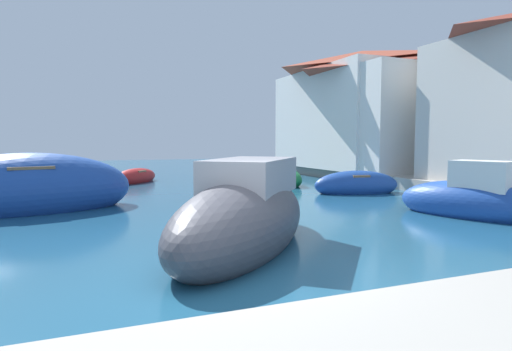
{
  "coord_description": "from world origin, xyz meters",
  "views": [
    {
      "loc": [
        -1.84,
        -5.55,
        2.03
      ],
      "look_at": [
        4.02,
        9.33,
        0.71
      ],
      "focal_mm": 30.11,
      "sensor_mm": 36.0,
      "label": 1
    }
  ],
  "objects_px": {
    "moored_boat_5": "(244,217)",
    "moored_boat_9": "(356,185)",
    "moored_boat_3": "(224,190)",
    "moored_boat_7": "(281,177)",
    "moored_boat_0": "(29,190)",
    "waterfront_building_far": "(361,108)",
    "moored_boat_6": "(33,183)",
    "waterfront_building_annex": "(382,110)",
    "moored_boat_10": "(136,177)",
    "moored_boat_8": "(470,200)"
  },
  "relations": [
    {
      "from": "moored_boat_0",
      "to": "moored_boat_5",
      "type": "distance_m",
      "value": 7.55
    },
    {
      "from": "moored_boat_9",
      "to": "waterfront_building_far",
      "type": "relative_size",
      "value": 0.37
    },
    {
      "from": "moored_boat_3",
      "to": "moored_boat_7",
      "type": "height_order",
      "value": "moored_boat_3"
    },
    {
      "from": "moored_boat_10",
      "to": "waterfront_building_annex",
      "type": "relative_size",
      "value": 0.36
    },
    {
      "from": "moored_boat_7",
      "to": "moored_boat_0",
      "type": "bearing_deg",
      "value": -65.0
    },
    {
      "from": "waterfront_building_far",
      "to": "moored_boat_9",
      "type": "bearing_deg",
      "value": -126.0
    },
    {
      "from": "moored_boat_0",
      "to": "moored_boat_8",
      "type": "xyz_separation_m",
      "value": [
        11.05,
        -5.33,
        -0.16
      ]
    },
    {
      "from": "moored_boat_0",
      "to": "moored_boat_9",
      "type": "distance_m",
      "value": 11.21
    },
    {
      "from": "moored_boat_6",
      "to": "moored_boat_7",
      "type": "height_order",
      "value": "moored_boat_6"
    },
    {
      "from": "moored_boat_8",
      "to": "waterfront_building_annex",
      "type": "relative_size",
      "value": 0.46
    },
    {
      "from": "moored_boat_8",
      "to": "moored_boat_10",
      "type": "distance_m",
      "value": 14.73
    },
    {
      "from": "moored_boat_8",
      "to": "moored_boat_10",
      "type": "bearing_deg",
      "value": 9.11
    },
    {
      "from": "moored_boat_0",
      "to": "moored_boat_10",
      "type": "xyz_separation_m",
      "value": [
        3.74,
        7.45,
        -0.35
      ]
    },
    {
      "from": "moored_boat_8",
      "to": "moored_boat_9",
      "type": "height_order",
      "value": "moored_boat_8"
    },
    {
      "from": "moored_boat_7",
      "to": "moored_boat_3",
      "type": "bearing_deg",
      "value": -41.45
    },
    {
      "from": "moored_boat_9",
      "to": "moored_boat_10",
      "type": "height_order",
      "value": "moored_boat_9"
    },
    {
      "from": "moored_boat_0",
      "to": "moored_boat_3",
      "type": "distance_m",
      "value": 5.81
    },
    {
      "from": "moored_boat_9",
      "to": "moored_boat_7",
      "type": "bearing_deg",
      "value": -62.15
    },
    {
      "from": "moored_boat_5",
      "to": "waterfront_building_annex",
      "type": "height_order",
      "value": "waterfront_building_annex"
    },
    {
      "from": "moored_boat_3",
      "to": "moored_boat_7",
      "type": "relative_size",
      "value": 1.01
    },
    {
      "from": "moored_boat_6",
      "to": "moored_boat_9",
      "type": "height_order",
      "value": "moored_boat_6"
    },
    {
      "from": "moored_boat_7",
      "to": "waterfront_building_far",
      "type": "xyz_separation_m",
      "value": [
        6.52,
        3.03,
        3.57
      ]
    },
    {
      "from": "moored_boat_0",
      "to": "moored_boat_8",
      "type": "relative_size",
      "value": 1.53
    },
    {
      "from": "waterfront_building_annex",
      "to": "moored_boat_6",
      "type": "bearing_deg",
      "value": 179.31
    },
    {
      "from": "waterfront_building_annex",
      "to": "moored_boat_0",
      "type": "bearing_deg",
      "value": -161.81
    },
    {
      "from": "moored_boat_3",
      "to": "moored_boat_7",
      "type": "bearing_deg",
      "value": 144.05
    },
    {
      "from": "moored_boat_3",
      "to": "moored_boat_10",
      "type": "bearing_deg",
      "value": -157.4
    },
    {
      "from": "waterfront_building_far",
      "to": "moored_boat_10",
      "type": "bearing_deg",
      "value": 179.23
    },
    {
      "from": "moored_boat_3",
      "to": "moored_boat_9",
      "type": "bearing_deg",
      "value": 99.47
    },
    {
      "from": "waterfront_building_far",
      "to": "moored_boat_8",
      "type": "bearing_deg",
      "value": -113.12
    },
    {
      "from": "moored_boat_5",
      "to": "waterfront_building_far",
      "type": "distance_m",
      "value": 18.38
    },
    {
      "from": "moored_boat_6",
      "to": "moored_boat_7",
      "type": "xyz_separation_m",
      "value": [
        10.39,
        -1.36,
        -0.01
      ]
    },
    {
      "from": "moored_boat_5",
      "to": "moored_boat_9",
      "type": "bearing_deg",
      "value": 171.09
    },
    {
      "from": "moored_boat_6",
      "to": "waterfront_building_far",
      "type": "height_order",
      "value": "waterfront_building_far"
    },
    {
      "from": "moored_boat_0",
      "to": "moored_boat_6",
      "type": "xyz_separation_m",
      "value": [
        -0.47,
        5.6,
        -0.28
      ]
    },
    {
      "from": "moored_boat_9",
      "to": "waterfront_building_annex",
      "type": "xyz_separation_m",
      "value": [
        5.23,
        5.31,
        3.35
      ]
    },
    {
      "from": "moored_boat_5",
      "to": "moored_boat_9",
      "type": "relative_size",
      "value": 1.54
    },
    {
      "from": "moored_boat_3",
      "to": "moored_boat_9",
      "type": "xyz_separation_m",
      "value": [
        5.4,
        0.2,
        -0.05
      ]
    },
    {
      "from": "moored_boat_5",
      "to": "moored_boat_8",
      "type": "bearing_deg",
      "value": 135.81
    },
    {
      "from": "moored_boat_0",
      "to": "moored_boat_8",
      "type": "bearing_deg",
      "value": 141.6
    },
    {
      "from": "moored_boat_6",
      "to": "moored_boat_8",
      "type": "xyz_separation_m",
      "value": [
        11.52,
        -10.94,
        0.13
      ]
    },
    {
      "from": "moored_boat_7",
      "to": "waterfront_building_annex",
      "type": "xyz_separation_m",
      "value": [
        6.52,
        1.15,
        3.35
      ]
    },
    {
      "from": "moored_boat_7",
      "to": "waterfront_building_far",
      "type": "height_order",
      "value": "waterfront_building_far"
    },
    {
      "from": "moored_boat_7",
      "to": "moored_boat_10",
      "type": "height_order",
      "value": "moored_boat_7"
    },
    {
      "from": "moored_boat_10",
      "to": "moored_boat_8",
      "type": "bearing_deg",
      "value": 67.8
    },
    {
      "from": "moored_boat_0",
      "to": "moored_boat_10",
      "type": "height_order",
      "value": "moored_boat_0"
    },
    {
      "from": "waterfront_building_annex",
      "to": "moored_boat_5",
      "type": "bearing_deg",
      "value": -136.26
    },
    {
      "from": "moored_boat_10",
      "to": "moored_boat_6",
      "type": "bearing_deg",
      "value": -28.26
    },
    {
      "from": "moored_boat_0",
      "to": "waterfront_building_far",
      "type": "relative_size",
      "value": 0.64
    },
    {
      "from": "moored_boat_0",
      "to": "waterfront_building_far",
      "type": "xyz_separation_m",
      "value": [
        16.44,
        7.28,
        3.28
      ]
    }
  ]
}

